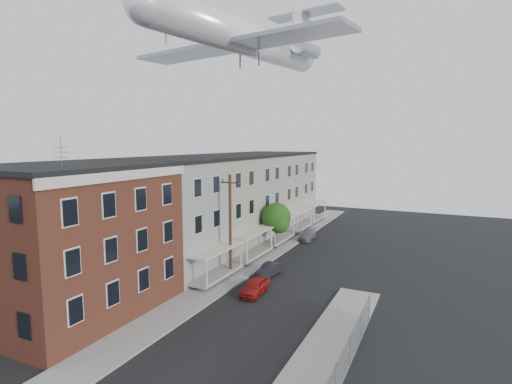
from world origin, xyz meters
TOP-DOWN VIEW (x-y plane):
  - sidewalk_left at (-5.50, 24.00)m, footprint 3.00×62.00m
  - sidewalk_right at (5.50, 6.00)m, footprint 3.00×26.00m
  - curb_left at (-4.05, 24.00)m, footprint 0.15×62.00m
  - curb_right at (4.05, 6.00)m, footprint 0.15×26.00m
  - corner_building at (-12.00, 7.00)m, footprint 10.31×12.30m
  - row_house_a at (-11.96, 16.50)m, footprint 11.98×7.00m
  - row_house_b at (-11.96, 23.50)m, footprint 11.98×7.00m
  - row_house_c at (-11.96, 30.50)m, footprint 11.98×7.00m
  - row_house_d at (-11.96, 37.50)m, footprint 11.98×7.00m
  - row_house_e at (-11.96, 44.50)m, footprint 11.98×7.00m
  - chainlink_fence at (7.00, 5.00)m, footprint 0.06×18.06m
  - utility_pole at (-5.60, 18.00)m, footprint 1.80×0.26m
  - street_tree at (-5.27, 27.92)m, footprint 3.22×3.20m
  - car_near at (-1.87, 15.10)m, footprint 1.55×3.57m
  - car_mid at (-2.57, 19.60)m, footprint 1.51×3.44m
  - car_far at (-3.60, 33.56)m, footprint 1.87×4.06m
  - airplane at (-5.63, 21.42)m, footprint 21.80×24.90m

SIDE VIEW (x-z plane):
  - sidewalk_left at x=-5.50m, z-range 0.00..0.12m
  - sidewalk_right at x=5.50m, z-range 0.00..0.12m
  - curb_left at x=-4.05m, z-range 0.00..0.14m
  - curb_right at x=4.05m, z-range 0.00..0.14m
  - car_mid at x=-2.57m, z-range 0.00..1.10m
  - car_far at x=-3.60m, z-range 0.00..1.15m
  - car_near at x=-1.87m, z-range 0.00..1.20m
  - chainlink_fence at x=7.00m, z-range 0.05..1.95m
  - street_tree at x=-5.27m, z-range 0.85..6.05m
  - utility_pole at x=-5.60m, z-range 0.17..9.17m
  - row_house_a at x=-11.96m, z-range -0.02..10.28m
  - row_house_b at x=-11.96m, z-range -0.02..10.28m
  - row_house_c at x=-11.96m, z-range -0.02..10.28m
  - row_house_d at x=-11.96m, z-range -0.02..10.28m
  - row_house_e at x=-11.96m, z-range -0.02..10.28m
  - corner_building at x=-12.00m, z-range -0.91..11.24m
  - airplane at x=-5.63m, z-range 17.34..24.49m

